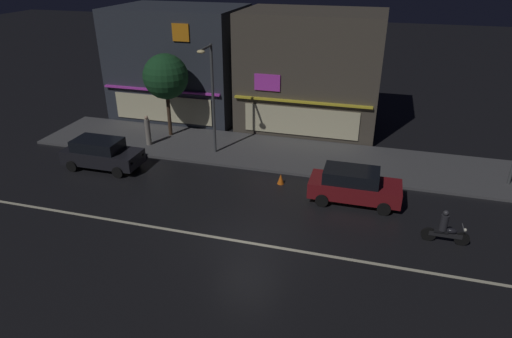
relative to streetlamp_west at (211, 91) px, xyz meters
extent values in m
plane|color=black|center=(4.48, -7.97, -3.93)|extent=(140.00, 140.00, 0.00)
cube|color=beige|center=(4.48, -7.97, -3.93)|extent=(30.17, 0.16, 0.01)
cube|color=#4C4C4F|center=(4.48, 1.16, -3.86)|extent=(31.75, 5.01, 0.14)
cube|color=#2D333D|center=(-5.04, 6.99, -0.14)|extent=(8.84, 6.55, 7.58)
cube|color=#D83FD8|center=(-5.04, 3.60, -1.33)|extent=(8.40, 0.24, 0.12)
cube|color=orange|center=(-3.32, 3.66, 2.47)|extent=(1.12, 0.08, 1.08)
cube|color=beige|center=(-5.04, 3.66, -2.63)|extent=(7.07, 0.06, 1.80)
cube|color=#4C443A|center=(4.48, 6.76, -0.12)|extent=(9.06, 6.08, 7.62)
cube|color=yellow|center=(4.48, 3.60, -1.33)|extent=(8.61, 0.24, 0.12)
cube|color=#D83FD8|center=(2.28, 3.66, -0.29)|extent=(1.64, 0.08, 1.02)
cube|color=beige|center=(4.48, 3.66, -2.63)|extent=(7.25, 0.06, 1.80)
cylinder|color=#47494C|center=(0.00, 0.24, -0.62)|extent=(0.16, 0.16, 6.34)
cube|color=#47494C|center=(0.00, -0.46, 2.45)|extent=(0.10, 1.40, 0.10)
ellipsoid|color=#F9E099|center=(0.00, -1.16, 2.37)|extent=(0.44, 0.32, 0.20)
cylinder|color=gray|center=(-4.35, 0.18, -2.97)|extent=(0.32, 0.32, 1.64)
sphere|color=tan|center=(-4.35, 0.18, -2.04)|extent=(0.22, 0.22, 0.22)
cylinder|color=#473323|center=(-3.78, 2.04, -2.42)|extent=(0.24, 0.24, 2.74)
sphere|color=#194723|center=(-3.78, 2.04, 0.06)|extent=(2.79, 2.79, 2.79)
cube|color=black|center=(-5.32, -3.24, -3.24)|extent=(4.30, 1.78, 0.76)
cube|color=black|center=(-5.53, -3.24, -2.56)|extent=(2.58, 1.57, 0.60)
cube|color=#F9F2CC|center=(-3.21, -2.63, -3.14)|extent=(0.08, 0.20, 0.12)
cube|color=#F9F2CC|center=(-3.21, -3.84, -3.14)|extent=(0.08, 0.20, 0.12)
cylinder|color=black|center=(-3.90, -2.35, -3.62)|extent=(0.62, 0.20, 0.62)
cylinder|color=black|center=(-3.90, -4.13, -3.62)|extent=(0.62, 0.20, 0.62)
cylinder|color=black|center=(-6.74, -2.35, -3.62)|extent=(0.62, 0.20, 0.62)
cylinder|color=black|center=(-6.74, -4.13, -3.62)|extent=(0.62, 0.20, 0.62)
cube|color=maroon|center=(8.43, -3.27, -3.24)|extent=(4.30, 1.78, 0.76)
cube|color=black|center=(8.21, -3.27, -2.56)|extent=(2.58, 1.57, 0.60)
cube|color=#F9F2CC|center=(10.54, -2.67, -3.14)|extent=(0.08, 0.20, 0.12)
cube|color=#F9F2CC|center=(10.54, -3.88, -3.14)|extent=(0.08, 0.20, 0.12)
cylinder|color=black|center=(9.85, -2.38, -3.62)|extent=(0.62, 0.20, 0.62)
cylinder|color=black|center=(9.85, -4.16, -3.62)|extent=(0.62, 0.20, 0.62)
cylinder|color=black|center=(7.01, -2.38, -3.62)|extent=(0.62, 0.20, 0.62)
cylinder|color=black|center=(7.01, -4.16, -3.62)|extent=(0.62, 0.20, 0.62)
cylinder|color=black|center=(12.98, -5.74, -3.63)|extent=(0.60, 0.08, 0.60)
cylinder|color=black|center=(11.68, -5.74, -3.63)|extent=(0.60, 0.10, 0.60)
cube|color=black|center=(12.33, -5.74, -3.53)|extent=(1.30, 0.14, 0.20)
ellipsoid|color=black|center=(12.53, -5.74, -3.31)|extent=(0.44, 0.26, 0.24)
cube|color=black|center=(12.13, -5.74, -3.38)|extent=(0.56, 0.22, 0.10)
cylinder|color=slate|center=(12.93, -5.74, -3.08)|extent=(0.03, 0.60, 0.03)
sphere|color=white|center=(13.02, -5.74, -3.18)|extent=(0.14, 0.14, 0.14)
cylinder|color=#232328|center=(12.18, -5.74, -2.98)|extent=(0.32, 0.32, 0.70)
sphere|color=#333338|center=(12.18, -5.74, -2.52)|extent=(0.22, 0.22, 0.22)
cone|color=orange|center=(4.63, -2.45, -3.66)|extent=(0.36, 0.36, 0.55)
camera|label=1|loc=(8.99, -22.56, 6.86)|focal=31.20mm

